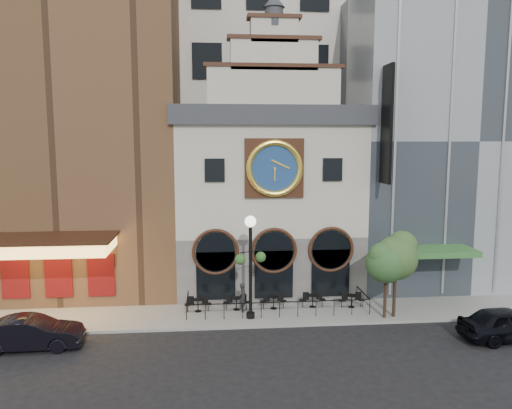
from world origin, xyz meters
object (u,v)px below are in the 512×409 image
object	(u,v)px
tree_left	(387,259)
tree_right	(396,255)
bistro_3	(313,300)
lamppost	(250,255)
car_right	(508,324)
car_left	(31,333)
bistro_0	(198,304)
bistro_4	(351,300)
bistro_1	(236,302)
bistro_2	(274,301)
pedestrian	(243,297)

from	to	relation	value
tree_left	tree_right	distance (m)	0.66
bistro_3	lamppost	size ratio (longest dim) A/B	0.27
bistro_3	car_right	bearing A→B (deg)	-31.01
car_left	tree_left	xyz separation A→B (m)	(18.79, 2.26, 2.76)
bistro_0	bistro_4	xyz separation A→B (m)	(9.27, -0.10, 0.00)
bistro_3	car_right	world-z (taller)	car_right
bistro_4	car_left	distance (m)	17.83
bistro_1	tree_right	xyz separation A→B (m)	(9.03, -1.88, 3.17)
bistro_2	pedestrian	size ratio (longest dim) A/B	0.92
bistro_1	car_left	bearing A→B (deg)	-157.46
bistro_2	lamppost	bearing A→B (deg)	-136.70
bistro_4	lamppost	size ratio (longest dim) A/B	0.27
bistro_0	car_left	size ratio (longest dim) A/B	0.32
bistro_4	tree_right	size ratio (longest dim) A/B	0.32
pedestrian	tree_right	size ratio (longest dim) A/B	0.35
bistro_2	tree_right	distance (m)	7.72
pedestrian	bistro_0	bearing A→B (deg)	95.28
bistro_2	bistro_3	size ratio (longest dim) A/B	1.00
bistro_2	tree_right	bearing A→B (deg)	-15.45
bistro_1	lamppost	bearing A→B (deg)	-62.64
car_left	tree_left	bearing A→B (deg)	-85.73
car_left	pedestrian	bearing A→B (deg)	-72.16
car_left	car_right	bearing A→B (deg)	-95.22
car_right	lamppost	distance (m)	13.93
bistro_2	pedestrian	bearing A→B (deg)	-171.11
bistro_2	car_left	bearing A→B (deg)	-161.19
bistro_3	car_right	size ratio (longest dim) A/B	0.31
bistro_3	tree_right	distance (m)	5.75
car_right	pedestrian	xyz separation A→B (m)	(-13.37, 5.11, 0.15)
bistro_3	pedestrian	xyz separation A→B (m)	(-4.26, -0.37, 0.39)
car_left	tree_left	size ratio (longest dim) A/B	1.06
bistro_0	pedestrian	bearing A→B (deg)	-4.34
bistro_0	tree_right	bearing A→B (deg)	-8.99
tree_right	pedestrian	bearing A→B (deg)	169.59
bistro_2	lamppost	size ratio (longest dim) A/B	0.27
bistro_3	bistro_4	bearing A→B (deg)	-6.30
bistro_3	bistro_4	size ratio (longest dim) A/B	1.00
bistro_2	lamppost	distance (m)	3.81
car_left	pedestrian	size ratio (longest dim) A/B	2.88
pedestrian	lamppost	xyz separation A→B (m)	(0.35, -1.13, 2.80)
bistro_2	tree_right	xyz separation A→B (m)	(6.79, -1.88, 3.17)
car_right	lamppost	world-z (taller)	lamppost
bistro_1	tree_left	distance (m)	9.16
bistro_2	bistro_4	bearing A→B (deg)	-2.21
bistro_4	lamppost	distance (m)	7.13
bistro_2	tree_left	xyz separation A→B (m)	(6.19, -2.03, 2.96)
lamppost	bistro_2	bearing A→B (deg)	21.25
bistro_1	lamppost	distance (m)	3.58
bistro_2	pedestrian	world-z (taller)	pedestrian
bistro_1	tree_right	bearing A→B (deg)	-11.79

